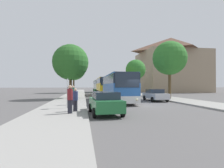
{
  "coord_description": "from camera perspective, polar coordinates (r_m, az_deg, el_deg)",
  "views": [
    {
      "loc": [
        -5.3,
        -16.0,
        1.97
      ],
      "look_at": [
        -0.9,
        10.76,
        2.19
      ],
      "focal_mm": 28.0,
      "sensor_mm": 36.0,
      "label": 1
    }
  ],
  "objects": [
    {
      "name": "pedestrian_walking_back",
      "position": [
        11.73,
        -13.55,
        -4.78
      ],
      "size": [
        0.36,
        0.36,
        1.84
      ],
      "rotation": [
        0.0,
        0.0,
        3.14
      ],
      "color": "#23232D",
      "rests_on": "sidewalk_left"
    },
    {
      "name": "tree_left_far",
      "position": [
        47.11,
        -12.38,
        5.05
      ],
      "size": [
        6.34,
        6.34,
        9.53
      ],
      "color": "#47331E",
      "rests_on": "sidewalk_left"
    },
    {
      "name": "pedestrian_waiting_near",
      "position": [
        16.82,
        -12.6,
        -3.55
      ],
      "size": [
        0.36,
        0.36,
        1.8
      ],
      "rotation": [
        0.0,
        0.0,
        6.21
      ],
      "color": "#23232D",
      "rests_on": "sidewalk_left"
    },
    {
      "name": "pedestrian_waiting_far",
      "position": [
        12.63,
        -11.89,
        -5.04
      ],
      "size": [
        0.36,
        0.36,
        1.61
      ],
      "rotation": [
        0.0,
        0.0,
        4.18
      ],
      "color": "#23232D",
      "rests_on": "sidewalk_left"
    },
    {
      "name": "building_right_background",
      "position": [
        55.88,
        18.7,
        5.96
      ],
      "size": [
        17.79,
        15.05,
        16.41
      ],
      "color": "gray",
      "rests_on": "ground_plane"
    },
    {
      "name": "bus_middle",
      "position": [
        35.43,
        -2.62,
        -0.67
      ],
      "size": [
        2.9,
        11.15,
        3.46
      ],
      "rotation": [
        0.0,
        0.0,
        -0.02
      ],
      "color": "#2D2D2D",
      "rests_on": "ground_plane"
    },
    {
      "name": "tree_right_near",
      "position": [
        25.86,
        18.28,
        7.99
      ],
      "size": [
        4.69,
        4.69,
        7.98
      ],
      "color": "#513D23",
      "rests_on": "sidewalk_right"
    },
    {
      "name": "tree_left_near",
      "position": [
        26.39,
        -13.37,
        6.9
      ],
      "size": [
        5.21,
        5.21,
        7.82
      ],
      "color": "#47331E",
      "rests_on": "sidewalk_left"
    },
    {
      "name": "sidewalk_right",
      "position": [
        20.27,
        28.24,
        -5.77
      ],
      "size": [
        4.0,
        120.0,
        0.15
      ],
      "primitive_type": "cube",
      "color": "gray",
      "rests_on": "ground_plane"
    },
    {
      "name": "bus_stop_sign",
      "position": [
        14.49,
        -14.34,
        -1.81
      ],
      "size": [
        0.08,
        0.45,
        2.37
      ],
      "color": "gray",
      "rests_on": "sidewalk_left"
    },
    {
      "name": "bus_rear",
      "position": [
        50.04,
        -4.34,
        -0.6
      ],
      "size": [
        2.81,
        11.11,
        3.49
      ],
      "rotation": [
        0.0,
        0.0,
        0.01
      ],
      "color": "#238942",
      "rests_on": "ground_plane"
    },
    {
      "name": "parked_car_left_curb",
      "position": [
        12.01,
        -2.25,
        -6.06
      ],
      "size": [
        2.16,
        4.19,
        1.53
      ],
      "rotation": [
        0.0,
        0.0,
        0.06
      ],
      "color": "#236B38",
      "rests_on": "ground_plane"
    },
    {
      "name": "ground_plane",
      "position": [
        16.97,
        9.0,
        -7.13
      ],
      "size": [
        300.0,
        300.0,
        0.0
      ],
      "primitive_type": "plane",
      "color": "#565454",
      "rests_on": "ground"
    },
    {
      "name": "sidewalk_left",
      "position": [
        16.2,
        -15.42,
        -7.17
      ],
      "size": [
        4.0,
        120.0,
        0.15
      ],
      "primitive_type": "cube",
      "color": "gray",
      "rests_on": "ground_plane"
    },
    {
      "name": "parked_car_right_near",
      "position": [
        22.89,
        13.89,
        -3.43
      ],
      "size": [
        2.06,
        4.39,
        1.49
      ],
      "rotation": [
        0.0,
        0.0,
        3.14
      ],
      "color": "#B7B7BC",
      "rests_on": "ground_plane"
    },
    {
      "name": "tree_right_mid",
      "position": [
        40.37,
        7.72,
        4.66
      ],
      "size": [
        4.56,
        4.56,
        7.73
      ],
      "color": "brown",
      "rests_on": "sidewalk_right"
    },
    {
      "name": "bus_front",
      "position": [
        21.86,
        1.59,
        -1.06
      ],
      "size": [
        3.05,
        12.01,
        3.25
      ],
      "rotation": [
        0.0,
        0.0,
        -0.03
      ],
      "color": "silver",
      "rests_on": "ground_plane"
    }
  ]
}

